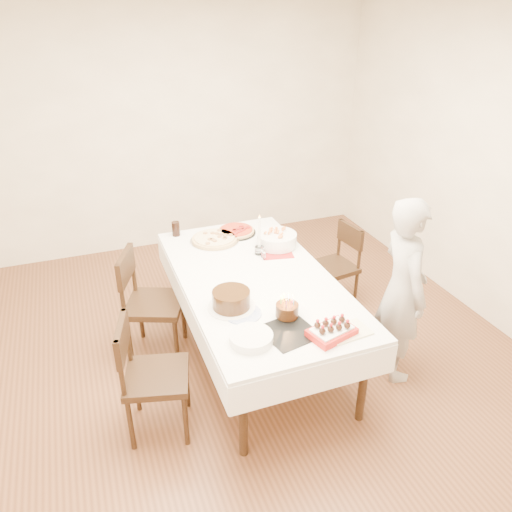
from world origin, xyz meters
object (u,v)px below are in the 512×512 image
object	(u,v)px
birthday_cake	(287,306)
strawberry_box	(332,331)
layer_cake	(231,300)
pizza_white	(215,239)
pizza_pepperoni	(236,231)
dining_table	(256,317)
taper_candle	(259,235)
person	(402,290)
cola_glass	(176,229)
chair_right_savory	(333,267)
pasta_bowl	(277,240)
chair_left_savory	(155,304)
chair_left_dessert	(157,377)

from	to	relation	value
birthday_cake	strawberry_box	bearing A→B (deg)	-57.95
layer_cake	birthday_cake	size ratio (longest dim) A/B	2.17
pizza_white	birthday_cake	world-z (taller)	birthday_cake
pizza_white	pizza_pepperoni	xyz separation A→B (m)	(0.24, 0.10, 0.00)
dining_table	taper_candle	bearing A→B (deg)	65.42
person	pizza_pepperoni	world-z (taller)	person
dining_table	strawberry_box	size ratio (longest dim) A/B	7.22
person	cola_glass	distance (m)	2.06
pizza_pepperoni	strawberry_box	xyz separation A→B (m)	(0.08, -1.71, 0.02)
cola_glass	layer_cake	world-z (taller)	same
person	layer_cake	distance (m)	1.30
chair_right_savory	birthday_cake	world-z (taller)	birthday_cake
person	birthday_cake	size ratio (longest dim) A/B	9.45
layer_cake	pasta_bowl	bearing A→B (deg)	49.37
pizza_white	pasta_bowl	distance (m)	0.56
dining_table	person	xyz separation A→B (m)	(0.97, -0.55, 0.37)
chair_right_savory	birthday_cake	size ratio (longest dim) A/B	5.23
pizza_pepperoni	birthday_cake	world-z (taller)	birthday_cake
pizza_white	chair_right_savory	bearing A→B (deg)	-13.90
taper_candle	layer_cake	distance (m)	0.86
pizza_pepperoni	cola_glass	size ratio (longest dim) A/B	2.71
cola_glass	pizza_pepperoni	bearing A→B (deg)	-15.38
taper_candle	pasta_bowl	bearing A→B (deg)	23.30
taper_candle	birthday_cake	distance (m)	0.96
birthday_cake	person	bearing A→B (deg)	1.62
pizza_white	taper_candle	size ratio (longest dim) A/B	1.22
pizza_white	taper_candle	bearing A→B (deg)	-52.06
layer_cake	pizza_white	bearing A→B (deg)	79.86
person	layer_cake	bearing A→B (deg)	89.91
dining_table	strawberry_box	world-z (taller)	strawberry_box
chair_left_savory	strawberry_box	world-z (taller)	chair_left_savory
pizza_white	strawberry_box	world-z (taller)	strawberry_box
pizza_white	chair_left_dessert	bearing A→B (deg)	-121.98
person	layer_cake	size ratio (longest dim) A/B	4.35
person	cola_glass	bearing A→B (deg)	51.65
dining_table	chair_right_savory	size ratio (longest dim) A/B	2.61
taper_candle	pizza_white	bearing A→B (deg)	127.94
pasta_bowl	taper_candle	size ratio (longest dim) A/B	0.96
dining_table	birthday_cake	size ratio (longest dim) A/B	13.63
chair_right_savory	chair_left_dessert	distance (m)	2.11
pizza_pepperoni	pasta_bowl	size ratio (longest dim) A/B	1.04
dining_table	pizza_pepperoni	bearing A→B (deg)	82.02
pizza_white	layer_cake	bearing A→B (deg)	-100.14
chair_right_savory	strawberry_box	size ratio (longest dim) A/B	2.77
chair_left_savory	cola_glass	world-z (taller)	chair_left_savory
dining_table	chair_left_savory	bearing A→B (deg)	156.08
pizza_pepperoni	chair_left_savory	bearing A→B (deg)	-150.23
pasta_bowl	cola_glass	distance (m)	0.94
birthday_cake	pasta_bowl	bearing A→B (deg)	71.03
chair_left_savory	layer_cake	world-z (taller)	chair_left_savory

